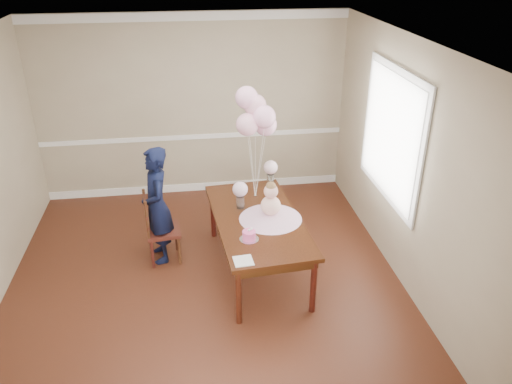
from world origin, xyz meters
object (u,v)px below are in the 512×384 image
object	(u,v)px
dining_chair_seat	(163,231)
woman	(157,206)
dining_table_top	(257,220)
birthday_cake	(249,235)

from	to	relation	value
dining_chair_seat	woman	distance (m)	0.33
dining_chair_seat	dining_table_top	bearing A→B (deg)	-25.87
dining_table_top	woman	xyz separation A→B (m)	(-1.15, 0.42, 0.04)
dining_table_top	dining_chair_seat	size ratio (longest dim) A/B	4.82
birthday_cake	dining_chair_seat	bearing A→B (deg)	138.97
dining_table_top	birthday_cake	bearing A→B (deg)	-113.96
dining_chair_seat	woman	xyz separation A→B (m)	(-0.05, 0.04, 0.33)
dining_chair_seat	birthday_cake	bearing A→B (deg)	-47.70
dining_table_top	woman	world-z (taller)	woman
dining_chair_seat	woman	size ratio (longest dim) A/B	0.27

